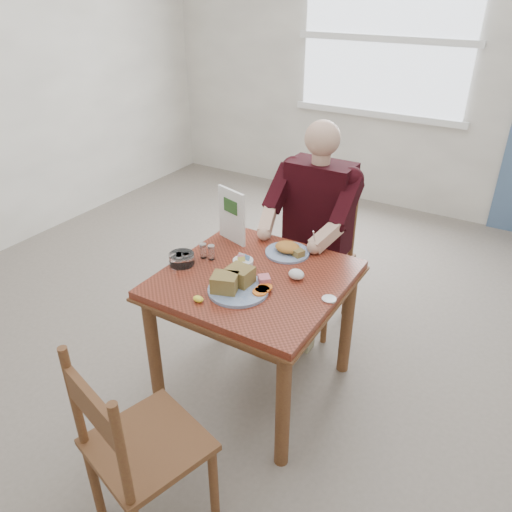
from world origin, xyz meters
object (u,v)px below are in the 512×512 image
Objects in this scene: chair_far at (317,256)px; chair_near at (137,449)px; far_plate at (288,250)px; table at (254,293)px; near_plate at (237,283)px; diner at (314,216)px.

chair_near is at bearing -88.30° from chair_far.
chair_near reaches higher than far_plate.
chair_far reaches higher than far_plate.
table is 0.99m from chair_near.
near_plate is at bearing -95.59° from far_plate.
near_plate is (-0.06, 0.81, 0.31)m from chair_near.
chair_near is 0.69× the size of diner.
chair_far reaches higher than table.
diner reaches higher than near_plate.
table is 0.81m from chair_far.
diner is at bearing 89.79° from near_plate.
chair_near is at bearing -88.21° from diner.
table is at bearing 93.08° from chair_near.
chair_far is 1.77m from chair_near.
chair_near is at bearing -89.50° from far_plate.
chair_near is 1.71m from diner.
chair_far is (0.00, 0.80, -0.16)m from table.
chair_near reaches higher than table.
table is 2.81× the size of far_plate.
far_plate is at bearing 81.98° from table.
table is at bearing -98.02° from far_plate.
table is at bearing 88.86° from near_plate.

